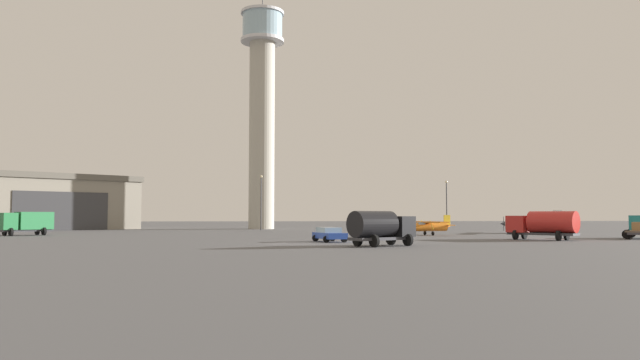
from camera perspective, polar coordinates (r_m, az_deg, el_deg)
The scene contains 13 objects.
ground_plane at distance 54.09m, azimuth -2.43°, elevation -6.09°, with size 400.00×400.00×0.00m, color #545456.
control_tower at distance 111.42m, azimuth -5.64°, elevation 7.51°, with size 8.11×8.11×44.84m.
hangar at distance 116.47m, azimuth -25.22°, elevation -1.98°, with size 34.83×32.92×9.61m.
airplane_orange at distance 75.39m, azimuth 10.43°, elevation -4.39°, with size 6.73×8.60×2.54m.
airplane_white at distance 88.02m, azimuth 19.76°, elevation -3.91°, with size 8.17×10.20×3.18m.
truck_flatbed_teal at distance 72.78m, azimuth 28.58°, elevation -4.03°, with size 5.95×6.67×2.49m.
truck_fuel_tanker_red at distance 64.03m, azimuth 20.84°, elevation -4.00°, with size 6.10×6.66×2.92m.
truck_box_green at distance 82.03m, azimuth -26.55°, elevation -3.66°, with size 5.96×5.67×2.93m.
truck_fuel_tanker_black at distance 48.00m, azimuth 5.86°, elevation -4.51°, with size 6.00×4.77×2.85m.
car_blue at distance 55.69m, azimuth 0.90°, elevation -5.25°, with size 3.08×4.81×1.37m.
car_orange at distance 87.46m, azimuth 7.56°, elevation -4.57°, with size 4.21×4.63×1.37m.
light_post_west at distance 100.53m, azimuth 12.17°, elevation -1.95°, with size 0.44×0.44×8.33m.
light_post_north at distance 99.93m, azimuth -5.73°, elevation -1.71°, with size 0.44×0.44×9.30m.
Camera 1 is at (-3.57, -53.92, 2.48)m, focal length 33.04 mm.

